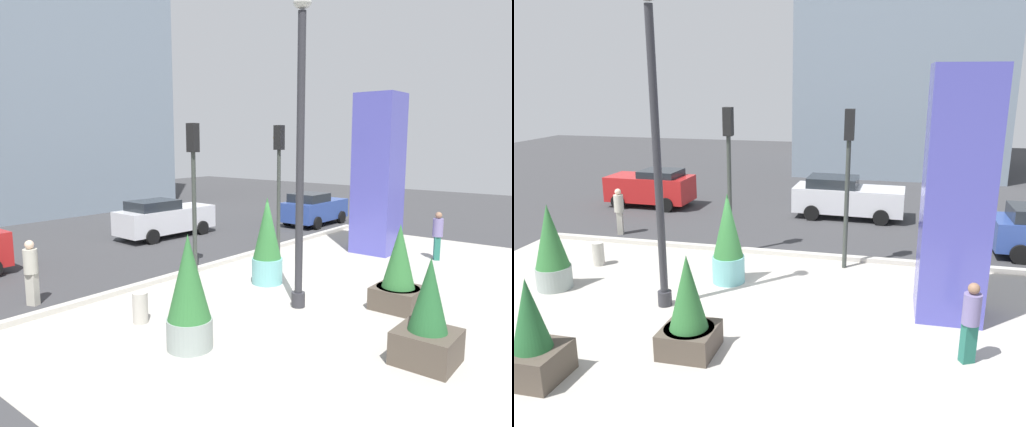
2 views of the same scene
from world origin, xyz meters
The scene contains 16 objects.
ground_plane centered at (0.00, 4.00, 0.00)m, with size 60.00×60.00×0.00m, color #38383A.
plaza_pavement centered at (0.00, -2.00, 0.00)m, with size 18.00×10.00×0.02m, color #ADA89E.
curb_strip centered at (0.00, 3.12, 0.08)m, with size 18.00×0.24×0.16m, color #B7B2A8.
lamp_post centered at (-2.13, -1.40, 3.77)m, with size 0.44×0.44×7.71m.
art_pillar_blue centered at (4.97, -0.23, 3.05)m, with size 1.54×1.54×6.10m, color #4C4CAD.
potted_plant_mid_plaza centered at (-3.19, -5.13, 0.85)m, with size 1.13×1.13×2.13m.
potted_plant_near_left centered at (-1.00, 0.51, 1.27)m, with size 0.94×0.94×2.65m.
potted_plant_by_pillar centered at (-0.62, -3.47, 0.95)m, with size 1.15×1.15×2.23m.
potted_plant_curbside centered at (-5.64, -1.05, 1.18)m, with size 0.97×0.97×2.44m.
concrete_bollard centered at (-5.43, 0.89, 0.38)m, with size 0.36×0.36×0.75m, color #B2ADA3.
traffic_light_far_side centered at (-1.70, 2.94, 3.25)m, with size 0.28×0.42×4.87m.
traffic_light_corner centered at (2.17, 2.44, 3.28)m, with size 0.28×0.42×4.89m.
car_passing_lane centered at (1.67, 8.52, 0.87)m, with size 4.62×2.09×1.72m.
car_curb_west centered at (8.71, 4.98, 0.84)m, with size 3.89×2.00×1.69m.
pedestrian_crossing centered at (-6.46, 4.13, 0.98)m, with size 0.46×0.46×1.75m.
pedestrian_on_sidewalk centered at (5.18, -2.53, 1.00)m, with size 0.48×0.48×1.78m.
Camera 1 is at (-12.01, -8.04, 4.29)m, focal length 33.04 mm.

